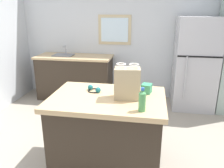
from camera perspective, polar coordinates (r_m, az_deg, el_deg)
ground at (r=2.98m, az=0.93°, el=-19.53°), size 5.95×5.95×0.00m
back_wall at (r=4.84m, az=5.69°, el=13.10°), size 4.87×0.13×2.80m
kitchen_island at (r=2.72m, az=-1.12°, el=-12.01°), size 1.26×0.90×0.90m
refrigerator at (r=4.55m, az=19.98°, el=4.76°), size 0.75×0.76×1.70m
sink_counter at (r=4.89m, az=-9.25°, el=1.83°), size 1.55×0.65×1.10m
shopping_bag at (r=2.42m, az=3.80°, el=0.22°), size 0.29×0.21×0.38m
small_box at (r=2.65m, az=8.62°, el=-1.11°), size 0.13×0.14×0.11m
bottle at (r=2.16m, az=7.55°, el=-4.15°), size 0.07×0.07×0.23m
ear_defenders at (r=2.69m, az=-4.47°, el=-1.33°), size 0.21×0.21×0.06m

